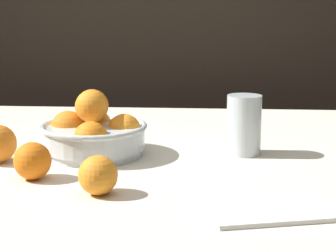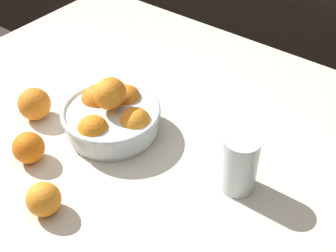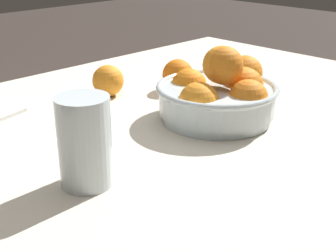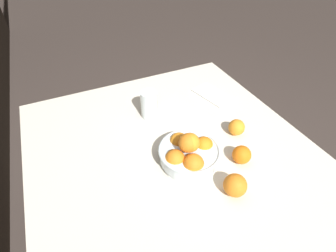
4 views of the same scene
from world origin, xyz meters
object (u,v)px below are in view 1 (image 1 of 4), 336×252
object	(u,v)px
fruit_bowl	(94,132)
orange_loose_front	(98,175)
orange_loose_aside	(33,161)
juice_glass	(244,128)

from	to	relation	value
fruit_bowl	orange_loose_front	bearing A→B (deg)	-77.21
orange_loose_front	orange_loose_aside	xyz separation A→B (m)	(-0.14, 0.08, 0.00)
orange_loose_aside	orange_loose_front	bearing A→B (deg)	-29.33
juice_glass	orange_loose_front	bearing A→B (deg)	-132.87
juice_glass	orange_loose_front	world-z (taller)	juice_glass
orange_loose_front	juice_glass	bearing A→B (deg)	47.13
juice_glass	orange_loose_front	size ratio (longest dim) A/B	1.89
juice_glass	fruit_bowl	bearing A→B (deg)	-175.49
orange_loose_front	orange_loose_aside	world-z (taller)	orange_loose_aside
fruit_bowl	orange_loose_front	distance (m)	0.28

